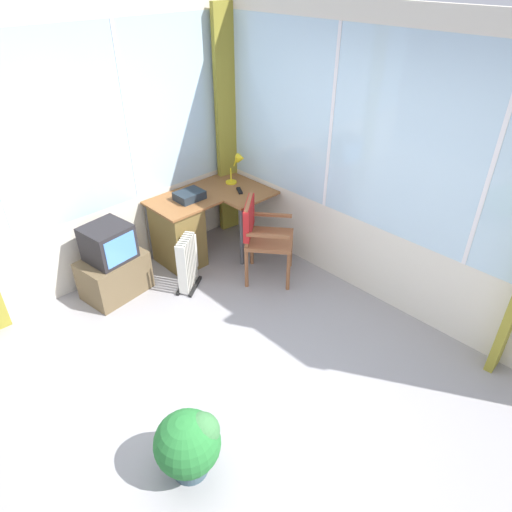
{
  "coord_description": "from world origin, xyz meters",
  "views": [
    {
      "loc": [
        -1.56,
        -1.86,
        2.99
      ],
      "look_at": [
        0.86,
        0.66,
        0.69
      ],
      "focal_mm": 32.19,
      "sensor_mm": 36.0,
      "label": 1
    }
  ],
  "objects_px": {
    "wooden_armchair": "(258,230)",
    "tv_on_stand": "(113,265)",
    "desk": "(182,230)",
    "potted_plant": "(189,443)",
    "desk_lamp": "(238,164)",
    "paper_tray": "(189,196)",
    "space_heater": "(188,262)",
    "tv_remote": "(240,191)"
  },
  "relations": [
    {
      "from": "wooden_armchair",
      "to": "tv_on_stand",
      "type": "distance_m",
      "value": 1.54
    },
    {
      "from": "desk",
      "to": "potted_plant",
      "type": "relative_size",
      "value": 2.47
    },
    {
      "from": "desk_lamp",
      "to": "paper_tray",
      "type": "distance_m",
      "value": 0.72
    },
    {
      "from": "desk",
      "to": "space_heater",
      "type": "distance_m",
      "value": 0.52
    },
    {
      "from": "wooden_armchair",
      "to": "potted_plant",
      "type": "bearing_deg",
      "value": -145.29
    },
    {
      "from": "paper_tray",
      "to": "tv_on_stand",
      "type": "relative_size",
      "value": 0.38
    },
    {
      "from": "desk_lamp",
      "to": "space_heater",
      "type": "bearing_deg",
      "value": -160.19
    },
    {
      "from": "desk",
      "to": "desk_lamp",
      "type": "height_order",
      "value": "desk_lamp"
    },
    {
      "from": "tv_remote",
      "to": "potted_plant",
      "type": "bearing_deg",
      "value": -109.0
    },
    {
      "from": "desk",
      "to": "tv_remote",
      "type": "bearing_deg",
      "value": -20.05
    },
    {
      "from": "tv_remote",
      "to": "space_heater",
      "type": "height_order",
      "value": "tv_remote"
    },
    {
      "from": "desk",
      "to": "wooden_armchair",
      "type": "xyz_separation_m",
      "value": [
        0.41,
        -0.82,
        0.18
      ]
    },
    {
      "from": "paper_tray",
      "to": "wooden_armchair",
      "type": "bearing_deg",
      "value": -71.51
    },
    {
      "from": "desk",
      "to": "paper_tray",
      "type": "xyz_separation_m",
      "value": [
        0.14,
        -0.01,
        0.39
      ]
    },
    {
      "from": "desk",
      "to": "tv_on_stand",
      "type": "relative_size",
      "value": 1.62
    },
    {
      "from": "tv_remote",
      "to": "tv_on_stand",
      "type": "xyz_separation_m",
      "value": [
        -1.55,
        0.23,
        -0.4
      ]
    },
    {
      "from": "tv_on_stand",
      "to": "desk_lamp",
      "type": "bearing_deg",
      "value": -1.35
    },
    {
      "from": "tv_on_stand",
      "to": "potted_plant",
      "type": "distance_m",
      "value": 2.25
    },
    {
      "from": "space_heater",
      "to": "tv_remote",
      "type": "bearing_deg",
      "value": 12.21
    },
    {
      "from": "desk",
      "to": "tv_on_stand",
      "type": "distance_m",
      "value": 0.88
    },
    {
      "from": "paper_tray",
      "to": "space_heater",
      "type": "distance_m",
      "value": 0.76
    },
    {
      "from": "desk",
      "to": "tv_on_stand",
      "type": "xyz_separation_m",
      "value": [
        -0.88,
        -0.01,
        -0.05
      ]
    },
    {
      "from": "paper_tray",
      "to": "potted_plant",
      "type": "relative_size",
      "value": 0.58
    },
    {
      "from": "space_heater",
      "to": "tv_on_stand",
      "type": "bearing_deg",
      "value": 145.28
    },
    {
      "from": "tv_on_stand",
      "to": "desk",
      "type": "bearing_deg",
      "value": 0.69
    },
    {
      "from": "space_heater",
      "to": "potted_plant",
      "type": "relative_size",
      "value": 1.15
    },
    {
      "from": "desk",
      "to": "wooden_armchair",
      "type": "relative_size",
      "value": 1.42
    },
    {
      "from": "paper_tray",
      "to": "potted_plant",
      "type": "height_order",
      "value": "paper_tray"
    },
    {
      "from": "desk_lamp",
      "to": "paper_tray",
      "type": "xyz_separation_m",
      "value": [
        -0.69,
        0.04,
        -0.19
      ]
    },
    {
      "from": "wooden_armchair",
      "to": "potted_plant",
      "type": "relative_size",
      "value": 1.74
    },
    {
      "from": "desk",
      "to": "potted_plant",
      "type": "xyz_separation_m",
      "value": [
        -1.53,
        -2.16,
        -0.11
      ]
    },
    {
      "from": "paper_tray",
      "to": "tv_on_stand",
      "type": "bearing_deg",
      "value": -179.89
    },
    {
      "from": "paper_tray",
      "to": "space_heater",
      "type": "height_order",
      "value": "paper_tray"
    },
    {
      "from": "desk_lamp",
      "to": "space_heater",
      "type": "distance_m",
      "value": 1.34
    },
    {
      "from": "space_heater",
      "to": "potted_plant",
      "type": "xyz_separation_m",
      "value": [
        -1.28,
        -1.72,
        -0.01
      ]
    },
    {
      "from": "tv_on_stand",
      "to": "wooden_armchair",
      "type": "bearing_deg",
      "value": -31.98
    },
    {
      "from": "paper_tray",
      "to": "space_heater",
      "type": "bearing_deg",
      "value": -132.39
    },
    {
      "from": "desk",
      "to": "space_heater",
      "type": "bearing_deg",
      "value": -120.33
    },
    {
      "from": "desk_lamp",
      "to": "wooden_armchair",
      "type": "distance_m",
      "value": 0.96
    },
    {
      "from": "desk_lamp",
      "to": "space_heater",
      "type": "xyz_separation_m",
      "value": [
        -1.09,
        -0.39,
        -0.67
      ]
    },
    {
      "from": "tv_on_stand",
      "to": "potted_plant",
      "type": "bearing_deg",
      "value": -106.87
    },
    {
      "from": "space_heater",
      "to": "potted_plant",
      "type": "bearing_deg",
      "value": -126.59
    }
  ]
}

